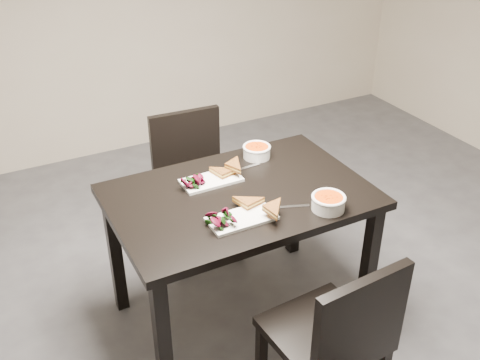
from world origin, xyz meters
The scene contains 14 objects.
ground centered at (0.00, 0.00, 0.00)m, with size 5.00×5.00×0.00m, color #47474C.
table centered at (-0.14, 0.34, 0.65)m, with size 1.20×0.80×0.75m.
chair_near centered at (-0.10, -0.40, 0.48)m, with size 0.45×0.45×0.85m.
chair_far centered at (-0.10, 1.01, 0.48)m, with size 0.44×0.44×0.85m.
plate_near centered at (-0.24, 0.13, 0.76)m, with size 0.30×0.15×0.01m, color white.
sandwich_near centered at (-0.17, 0.15, 0.79)m, with size 0.15×0.11×0.05m, color brown, non-canonical shape.
salad_near centered at (-0.34, 0.13, 0.79)m, with size 0.09×0.08×0.04m, color black, non-canonical shape.
soup_bowl_near centered at (0.14, 0.03, 0.79)m, with size 0.15×0.15×0.07m.
cutlery_near centered at (0.00, 0.13, 0.75)m, with size 0.18×0.02×0.00m, color silver.
plate_far centered at (-0.22, 0.49, 0.76)m, with size 0.29×0.14×0.01m, color white.
sandwich_far centered at (-0.15, 0.48, 0.79)m, with size 0.14×0.11×0.05m, color brown, non-canonical shape.
salad_far centered at (-0.32, 0.49, 0.78)m, with size 0.09×0.08×0.04m, color black, non-canonical shape.
soup_bowl_far centered at (0.10, 0.61, 0.79)m, with size 0.15×0.15×0.07m.
cutlery_far centered at (-0.01, 0.53, 0.75)m, with size 0.18×0.02×0.00m, color silver.
Camera 1 is at (-1.16, -1.62, 2.11)m, focal length 41.76 mm.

